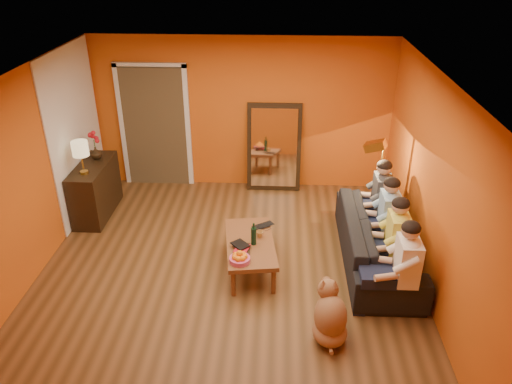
# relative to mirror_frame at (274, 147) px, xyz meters

# --- Properties ---
(room_shell) EXTENTS (5.00, 5.50, 2.60)m
(room_shell) POSITION_rel_mirror_frame_xyz_m (-0.55, -2.26, 0.54)
(room_shell) COLOR brown
(room_shell) RESTS_ON ground
(white_accent) EXTENTS (0.02, 1.90, 2.58)m
(white_accent) POSITION_rel_mirror_frame_xyz_m (-3.04, -0.88, 0.54)
(white_accent) COLOR white
(white_accent) RESTS_ON wall_left
(doorway_recess) EXTENTS (1.06, 0.30, 2.10)m
(doorway_recess) POSITION_rel_mirror_frame_xyz_m (-2.05, 0.20, 0.29)
(doorway_recess) COLOR #3F2D19
(doorway_recess) RESTS_ON floor
(door_jamb_left) EXTENTS (0.08, 0.06, 2.20)m
(door_jamb_left) POSITION_rel_mirror_frame_xyz_m (-2.62, 0.08, 0.29)
(door_jamb_left) COLOR white
(door_jamb_left) RESTS_ON wall_back
(door_jamb_right) EXTENTS (0.08, 0.06, 2.20)m
(door_jamb_right) POSITION_rel_mirror_frame_xyz_m (-1.48, 0.08, 0.29)
(door_jamb_right) COLOR white
(door_jamb_right) RESTS_ON wall_back
(door_header) EXTENTS (1.22, 0.06, 0.08)m
(door_header) POSITION_rel_mirror_frame_xyz_m (-2.05, 0.08, 1.36)
(door_header) COLOR white
(door_header) RESTS_ON wall_back
(mirror_frame) EXTENTS (0.92, 0.27, 1.51)m
(mirror_frame) POSITION_rel_mirror_frame_xyz_m (0.00, 0.00, 0.00)
(mirror_frame) COLOR black
(mirror_frame) RESTS_ON floor
(mirror_glass) EXTENTS (0.78, 0.21, 1.35)m
(mirror_glass) POSITION_rel_mirror_frame_xyz_m (0.00, -0.04, 0.00)
(mirror_glass) COLOR white
(mirror_glass) RESTS_ON mirror_frame
(sideboard) EXTENTS (0.44, 1.18, 0.85)m
(sideboard) POSITION_rel_mirror_frame_xyz_m (-2.79, -1.08, -0.34)
(sideboard) COLOR black
(sideboard) RESTS_ON floor
(table_lamp) EXTENTS (0.24, 0.24, 0.51)m
(table_lamp) POSITION_rel_mirror_frame_xyz_m (-2.79, -1.38, 0.34)
(table_lamp) COLOR beige
(table_lamp) RESTS_ON sideboard
(sofa) EXTENTS (2.31, 0.90, 0.68)m
(sofa) POSITION_rel_mirror_frame_xyz_m (1.45, -2.18, -0.42)
(sofa) COLOR black
(sofa) RESTS_ON floor
(coffee_table) EXTENTS (0.78, 1.29, 0.42)m
(coffee_table) POSITION_rel_mirror_frame_xyz_m (-0.26, -2.43, -0.55)
(coffee_table) COLOR brown
(coffee_table) RESTS_ON floor
(floor_lamp) EXTENTS (0.37, 0.33, 1.44)m
(floor_lamp) POSITION_rel_mirror_frame_xyz_m (1.55, -1.38, -0.04)
(floor_lamp) COLOR gold
(floor_lamp) RESTS_ON floor
(dog) EXTENTS (0.46, 0.64, 0.70)m
(dog) POSITION_rel_mirror_frame_xyz_m (0.70, -3.68, -0.41)
(dog) COLOR #946543
(dog) RESTS_ON floor
(person_far_left) EXTENTS (0.70, 0.44, 1.22)m
(person_far_left) POSITION_rel_mirror_frame_xyz_m (1.58, -3.18, -0.15)
(person_far_left) COLOR white
(person_far_left) RESTS_ON sofa
(person_mid_left) EXTENTS (0.70, 0.44, 1.22)m
(person_mid_left) POSITION_rel_mirror_frame_xyz_m (1.58, -2.63, -0.15)
(person_mid_left) COLOR #D6CC47
(person_mid_left) RESTS_ON sofa
(person_mid_right) EXTENTS (0.70, 0.44, 1.22)m
(person_mid_right) POSITION_rel_mirror_frame_xyz_m (1.58, -2.08, -0.15)
(person_mid_right) COLOR #84AACC
(person_mid_right) RESTS_ON sofa
(person_far_right) EXTENTS (0.70, 0.44, 1.22)m
(person_far_right) POSITION_rel_mirror_frame_xyz_m (1.58, -1.53, -0.15)
(person_far_right) COLOR #36373C
(person_far_right) RESTS_ON sofa
(fruit_bowl) EXTENTS (0.26, 0.26, 0.16)m
(fruit_bowl) POSITION_rel_mirror_frame_xyz_m (-0.36, -2.88, -0.26)
(fruit_bowl) COLOR #CA4779
(fruit_bowl) RESTS_ON coffee_table
(wine_bottle) EXTENTS (0.07, 0.07, 0.31)m
(wine_bottle) POSITION_rel_mirror_frame_xyz_m (-0.21, -2.48, -0.18)
(wine_bottle) COLOR black
(wine_bottle) RESTS_ON coffee_table
(tumbler) EXTENTS (0.11, 0.11, 0.09)m
(tumbler) POSITION_rel_mirror_frame_xyz_m (-0.14, -2.31, -0.30)
(tumbler) COLOR #B27F3F
(tumbler) RESTS_ON coffee_table
(laptop) EXTENTS (0.37, 0.34, 0.02)m
(laptop) POSITION_rel_mirror_frame_xyz_m (-0.08, -2.08, -0.33)
(laptop) COLOR black
(laptop) RESTS_ON coffee_table
(book_lower) EXTENTS (0.20, 0.27, 0.02)m
(book_lower) POSITION_rel_mirror_frame_xyz_m (-0.44, -2.63, -0.33)
(book_lower) COLOR black
(book_lower) RESTS_ON coffee_table
(book_mid) EXTENTS (0.22, 0.27, 0.02)m
(book_mid) POSITION_rel_mirror_frame_xyz_m (-0.43, -2.62, -0.31)
(book_mid) COLOR red
(book_mid) RESTS_ON book_lower
(book_upper) EXTENTS (0.27, 0.28, 0.02)m
(book_upper) POSITION_rel_mirror_frame_xyz_m (-0.44, -2.64, -0.29)
(book_upper) COLOR black
(book_upper) RESTS_ON book_mid
(vase) EXTENTS (0.18, 0.18, 0.19)m
(vase) POSITION_rel_mirror_frame_xyz_m (-2.79, -0.83, 0.19)
(vase) COLOR black
(vase) RESTS_ON sideboard
(flowers) EXTENTS (0.17, 0.17, 0.48)m
(flowers) POSITION_rel_mirror_frame_xyz_m (-2.79, -0.83, 0.45)
(flowers) COLOR red
(flowers) RESTS_ON vase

